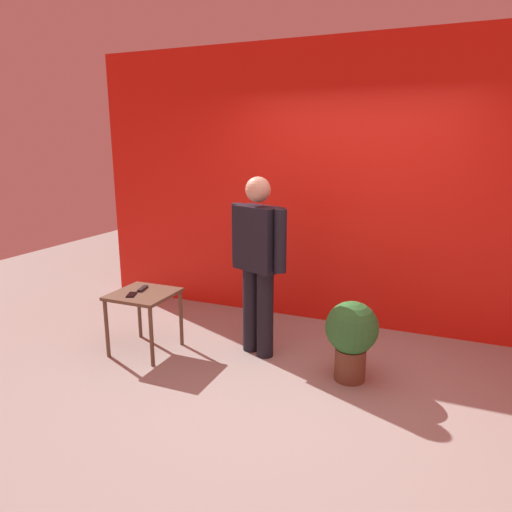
{
  "coord_description": "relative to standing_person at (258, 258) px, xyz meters",
  "views": [
    {
      "loc": [
        1.0,
        -3.28,
        1.95
      ],
      "look_at": [
        -0.61,
        0.55,
        0.94
      ],
      "focal_mm": 32.81,
      "sensor_mm": 36.0,
      "label": 1
    }
  ],
  "objects": [
    {
      "name": "cell_phone",
      "position": [
        -1.06,
        -0.48,
        -0.34
      ],
      "size": [
        0.12,
        0.16,
        0.01
      ],
      "primitive_type": "cube",
      "rotation": [
        0.0,
        0.0,
        0.38
      ],
      "color": "black",
      "rests_on": "side_table"
    },
    {
      "name": "ground_plane",
      "position": [
        0.58,
        -0.53,
        -0.93
      ],
      "size": [
        12.0,
        12.0,
        0.0
      ],
      "primitive_type": "plane",
      "color": "#9E9991"
    },
    {
      "name": "tv_remote",
      "position": [
        -1.07,
        -0.3,
        -0.34
      ],
      "size": [
        0.08,
        0.18,
        0.02
      ],
      "primitive_type": "cube",
      "rotation": [
        0.0,
        0.0,
        0.24
      ],
      "color": "black",
      "rests_on": "side_table"
    },
    {
      "name": "side_table",
      "position": [
        -1.01,
        -0.37,
        -0.43
      ],
      "size": [
        0.55,
        0.55,
        0.59
      ],
      "color": "brown",
      "rests_on": "ground_plane"
    },
    {
      "name": "back_wall_red",
      "position": [
        0.58,
        1.12,
        0.56
      ],
      "size": [
        6.04,
        0.12,
        2.99
      ],
      "primitive_type": "cube",
      "color": "red",
      "rests_on": "ground_plane"
    },
    {
      "name": "standing_person",
      "position": [
        0.0,
        0.0,
        0.0
      ],
      "size": [
        0.65,
        0.38,
        1.66
      ],
      "color": "black",
      "rests_on": "ground_plane"
    },
    {
      "name": "potted_plant",
      "position": [
        0.91,
        -0.18,
        -0.52
      ],
      "size": [
        0.44,
        0.44,
        0.69
      ],
      "color": "brown",
      "rests_on": "ground_plane"
    }
  ]
}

